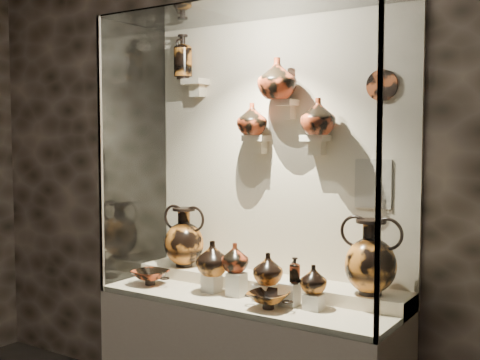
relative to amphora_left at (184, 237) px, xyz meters
The scene contains 34 objects.
wall_back 0.79m from the amphora_left, 17.39° to the left, with size 5.00×0.02×3.20m, color black.
front_tier 0.65m from the amphora_left, 13.94° to the right, with size 1.68×0.58×0.03m, color beige.
rear_tier 0.62m from the amphora_left, ahead, with size 1.70×0.25×0.10m, color beige.
back_panel 0.79m from the amphora_left, 16.93° to the left, with size 1.70×0.03×1.60m, color beige.
glass_front 0.88m from the amphora_left, 37.51° to the right, with size 1.70×0.01×1.60m, color white.
glass_left 0.60m from the amphora_left, 152.86° to the right, with size 0.01×0.60×1.60m, color white.
glass_right 1.51m from the amphora_left, ahead, with size 0.01×0.60×1.60m, color white.
glass_top 1.44m from the amphora_left, 13.94° to the right, with size 1.70×0.60×0.01m, color white.
frame_post_left 0.72m from the amphora_left, 122.04° to the right, with size 0.02×0.02×1.60m, color gray.
frame_post_right 1.56m from the amphora_left, 17.02° to the right, with size 0.02×0.02×1.60m, color gray.
pedestal_a 0.45m from the amphora_left, 28.68° to the right, with size 0.09×0.09×0.10m, color beige.
pedestal_b 0.59m from the amphora_left, 20.22° to the right, with size 0.09×0.09×0.13m, color beige.
pedestal_c 0.75m from the amphora_left, 15.51° to the right, with size 0.09×0.09×0.09m, color beige.
pedestal_d 0.89m from the amphora_left, 12.70° to the right, with size 0.09×0.09×0.12m, color beige.
pedestal_e 1.03m from the amphora_left, 10.95° to the right, with size 0.09×0.09×0.08m, color beige.
bracket_ul 0.97m from the amphora_left, 78.52° to the left, with size 0.14×0.12×0.04m, color beige.
bracket_ca 0.78m from the amphora_left, 11.84° to the left, with size 0.14×0.12×0.04m, color beige.
bracket_cb 1.06m from the amphora_left, ahead, with size 0.10×0.12×0.04m, color beige.
bracket_cc 1.05m from the amphora_left, ahead, with size 0.14×0.12×0.04m, color beige.
amphora_left is the anchor object (origin of this frame).
amphora_right 1.22m from the amphora_left, ahead, with size 0.31×0.31×0.39m, color #B76823, non-canonical shape.
jug_a 0.43m from the amphora_left, 29.36° to the right, with size 0.19×0.19×0.19m, color #B76823.
jug_b 0.53m from the amphora_left, 19.51° to the right, with size 0.15×0.15×0.16m, color #97361A.
jug_c 0.74m from the amphora_left, 13.95° to the right, with size 0.16×0.16×0.17m, color #B76823.
jug_e 1.00m from the amphora_left, 10.21° to the right, with size 0.14×0.14×0.15m, color #B76823.
lekythos_small 0.91m from the amphora_left, 12.74° to the right, with size 0.07×0.07×0.16m, color #97361A, non-canonical shape.
kylix_left 0.33m from the amphora_left, 101.28° to the right, with size 0.27×0.22×0.11m, color #97361A, non-canonical shape.
kylix_right 0.87m from the amphora_left, 21.11° to the right, with size 0.26×0.22×0.11m, color #B76823, non-canonical shape.
lekythos_tall 1.14m from the amphora_left, 128.35° to the left, with size 0.13×0.13×0.31m, color #B76823, non-canonical shape.
ovoid_vase_a 0.86m from the amphora_left, ahead, with size 0.18×0.18×0.19m, color #97361A.
ovoid_vase_b 1.14m from the amphora_left, ahead, with size 0.22×0.22×0.23m, color #97361A.
ovoid_vase_c 1.15m from the amphora_left, ahead, with size 0.19×0.19×0.20m, color #97361A.
wall_plate 1.51m from the amphora_left, ahead, with size 0.16×0.16×0.02m, color #A44620.
info_placard 1.23m from the amphora_left, ahead, with size 0.20×0.01×0.26m, color beige.
Camera 1 is at (1.75, -0.59, 1.70)m, focal length 45.00 mm.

